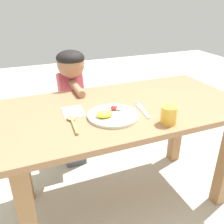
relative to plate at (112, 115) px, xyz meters
name	(u,v)px	position (x,y,z in m)	size (l,w,h in m)	color
ground_plane	(122,198)	(0.12, 0.11, -0.74)	(8.00, 8.00, 0.00)	beige
dining_table	(124,126)	(0.12, 0.11, -0.15)	(1.42, 0.73, 0.73)	#9A6B48
plate	(112,115)	(0.00, 0.00, 0.00)	(0.27, 0.27, 0.05)	silver
fork	(142,110)	(0.19, 0.01, -0.01)	(0.06, 0.23, 0.01)	silver
spoon	(73,122)	(-0.21, 0.01, 0.00)	(0.05, 0.20, 0.02)	tan
drinking_cup	(169,115)	(0.23, -0.17, 0.03)	(0.08, 0.08, 0.09)	gold
person	(72,102)	(-0.08, 0.60, -0.15)	(0.19, 0.42, 0.98)	#424D5C
napkin	(73,112)	(-0.18, 0.13, -0.01)	(0.11, 0.14, 0.00)	white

